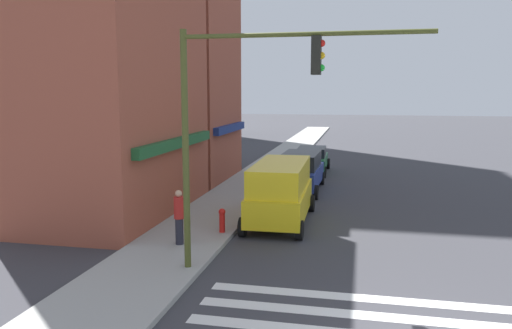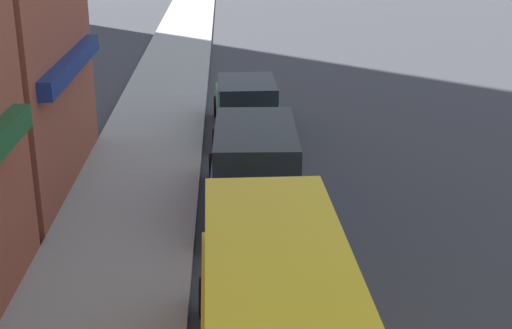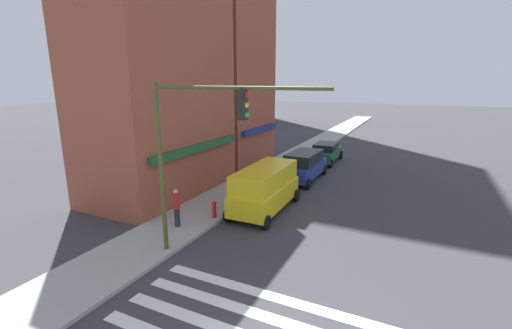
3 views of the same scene
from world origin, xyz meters
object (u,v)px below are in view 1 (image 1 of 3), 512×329
traffic_signal (240,107)px  fire_hydrant (222,219)px  sedan_green (312,159)px  pedestrian_red_jacket (179,216)px  suv_blue (301,171)px  van_yellow (281,190)px

traffic_signal → fire_hydrant: traffic_signal is taller
sedan_green → pedestrian_red_jacket: bearing=169.2°
fire_hydrant → suv_blue: bearing=-11.2°
traffic_signal → suv_blue: size_ratio=1.40×
van_yellow → suv_blue: 6.41m
sedan_green → fire_hydrant: bearing=171.9°
suv_blue → pedestrian_red_jacket: 10.58m
sedan_green → pedestrian_red_jacket: pedestrian_red_jacket is taller
traffic_signal → sedan_green: size_ratio=1.49×
suv_blue → fire_hydrant: bearing=170.1°
traffic_signal → pedestrian_red_jacket: 4.75m
traffic_signal → pedestrian_red_jacket: bearing=52.5°
van_yellow → fire_hydrant: van_yellow is taller
traffic_signal → suv_blue: bearing=-0.8°
traffic_signal → pedestrian_red_jacket: traffic_signal is taller
traffic_signal → sedan_green: bearing=-0.5°
traffic_signal → van_yellow: 6.66m
suv_blue → fire_hydrant: (-8.62, 1.70, -0.42)m
sedan_green → fire_hydrant: size_ratio=5.28×
van_yellow → traffic_signal: bearing=177.1°
sedan_green → pedestrian_red_jacket: (-16.06, 2.67, 0.23)m
fire_hydrant → sedan_green: bearing=-6.7°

